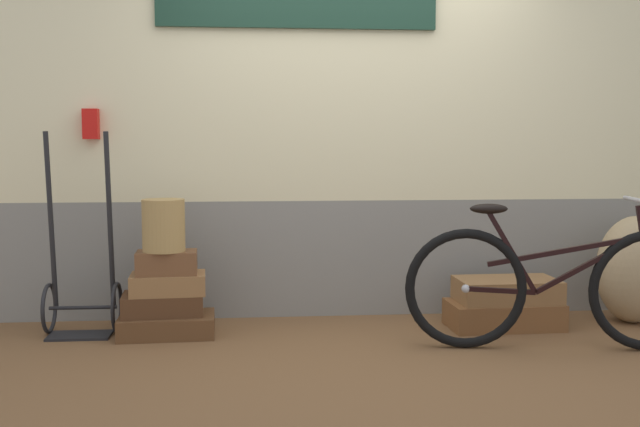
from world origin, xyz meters
TOP-DOWN VIEW (x-y plane):
  - ground at (0.00, 0.00)m, footprint 8.42×5.20m
  - station_building at (0.01, 0.85)m, footprint 6.42×0.74m
  - suitcase_0 at (-1.23, 0.32)m, footprint 0.61×0.39m
  - suitcase_1 at (-1.26, 0.35)m, footprint 0.52×0.36m
  - suitcase_2 at (-1.22, 0.33)m, footprint 0.48×0.32m
  - suitcase_3 at (-1.22, 0.32)m, footprint 0.38×0.25m
  - suitcase_4 at (0.96, 0.32)m, footprint 0.74×0.40m
  - suitcase_5 at (0.98, 0.34)m, footprint 0.66×0.39m
  - wicker_basket at (-1.24, 0.32)m, footprint 0.27×0.27m
  - luggage_trolley at (-1.77, 0.42)m, footprint 0.45×0.38m
  - burlap_sack at (1.88, 0.38)m, footprint 0.51×0.44m
  - bicycle at (1.09, -0.21)m, footprint 1.77×0.46m

SIDE VIEW (x-z plane):
  - ground at x=0.00m, z-range -0.06..0.00m
  - suitcase_0 at x=-1.23m, z-range 0.00..0.13m
  - suitcase_4 at x=0.96m, z-range 0.00..0.17m
  - suitcase_1 at x=-1.26m, z-range 0.13..0.26m
  - suitcase_5 at x=0.98m, z-range 0.17..0.32m
  - luggage_trolley at x=-1.77m, z-range -0.36..0.92m
  - suitcase_2 at x=-1.22m, z-range 0.26..0.39m
  - burlap_sack at x=1.88m, z-range 0.00..0.73m
  - bicycle at x=1.09m, z-range -0.07..0.82m
  - suitcase_3 at x=-1.22m, z-range 0.39..0.54m
  - wicker_basket at x=-1.24m, z-range 0.54..0.86m
  - station_building at x=0.01m, z-range 0.01..2.46m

